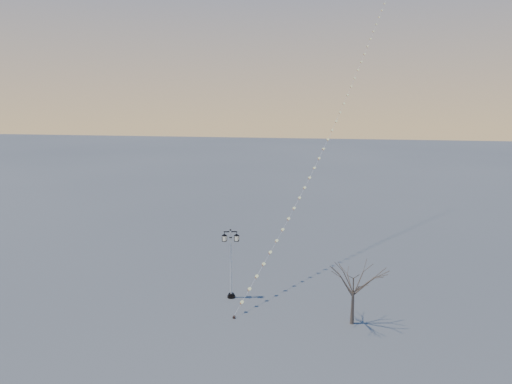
# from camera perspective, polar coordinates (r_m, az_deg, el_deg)

# --- Properties ---
(ground) EXTENTS (300.00, 300.00, 0.00)m
(ground) POSITION_cam_1_polar(r_m,az_deg,el_deg) (31.71, -4.25, -14.79)
(ground) COLOR #565757
(ground) RESTS_ON ground
(street_lamp) EXTENTS (1.29, 0.62, 5.13)m
(street_lamp) POSITION_cam_1_polar(r_m,az_deg,el_deg) (32.74, -3.17, -8.52)
(street_lamp) COLOR black
(street_lamp) RESTS_ON ground
(bare_tree) EXTENTS (2.47, 2.47, 4.10)m
(bare_tree) POSITION_cam_1_polar(r_m,az_deg,el_deg) (29.66, 12.15, -10.91)
(bare_tree) COLOR brown
(bare_tree) RESTS_ON ground
(kite_train) EXTENTS (12.28, 33.94, 27.40)m
(kite_train) POSITION_cam_1_polar(r_m,az_deg,el_deg) (43.50, 9.85, 10.65)
(kite_train) COLOR #36231A
(kite_train) RESTS_ON ground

